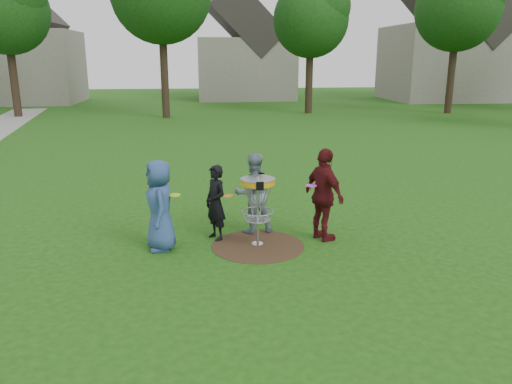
{
  "coord_description": "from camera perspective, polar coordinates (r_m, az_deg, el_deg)",
  "views": [
    {
      "loc": [
        -1.06,
        -8.98,
        3.54
      ],
      "look_at": [
        0.0,
        0.3,
        1.0
      ],
      "focal_mm": 35.0,
      "sensor_mm": 36.0,
      "label": 1
    }
  ],
  "objects": [
    {
      "name": "tree_row",
      "position": [
        29.81,
        -3.83,
        20.32
      ],
      "size": [
        51.2,
        17.42,
        9.9
      ],
      "color": "#38281C",
      "rests_on": "ground"
    },
    {
      "name": "player_black",
      "position": [
        9.87,
        -4.63,
        -1.22
      ],
      "size": [
        0.59,
        0.66,
        1.51
      ],
      "primitive_type": "imported",
      "rotation": [
        0.0,
        0.0,
        -1.03
      ],
      "color": "black",
      "rests_on": "ground"
    },
    {
      "name": "player_grey",
      "position": [
        10.22,
        -0.34,
        -0.12
      ],
      "size": [
        0.92,
        0.77,
        1.68
      ],
      "primitive_type": "imported",
      "rotation": [
        0.0,
        0.0,
        3.33
      ],
      "color": "slate",
      "rests_on": "ground"
    },
    {
      "name": "ground",
      "position": [
        9.71,
        0.2,
        -6.17
      ],
      "size": [
        100.0,
        100.0,
        0.0
      ],
      "primitive_type": "plane",
      "color": "#19470F",
      "rests_on": "ground"
    },
    {
      "name": "disc_on_grass",
      "position": [
        9.8,
        0.15,
        -5.9
      ],
      "size": [
        0.22,
        0.22,
        0.02
      ],
      "primitive_type": "cylinder",
      "color": "silver",
      "rests_on": "ground"
    },
    {
      "name": "house_row",
      "position": [
        42.45,
        1.46,
        16.03
      ],
      "size": [
        44.5,
        10.65,
        11.62
      ],
      "color": "gray",
      "rests_on": "ground"
    },
    {
      "name": "disc_golf_basket",
      "position": [
        9.38,
        0.21,
        -0.36
      ],
      "size": [
        0.66,
        0.67,
        1.38
      ],
      "color": "#9EA0A5",
      "rests_on": "ground"
    },
    {
      "name": "dirt_patch",
      "position": [
        9.71,
        0.2,
        -6.15
      ],
      "size": [
        1.8,
        1.8,
        0.01
      ],
      "primitive_type": "cylinder",
      "color": "#47331E",
      "rests_on": "ground"
    },
    {
      "name": "player_maroon",
      "position": [
        9.84,
        7.8,
        -0.35
      ],
      "size": [
        0.86,
        1.17,
        1.85
      ],
      "primitive_type": "imported",
      "rotation": [
        0.0,
        0.0,
        2.0
      ],
      "color": "#4E1214",
      "rests_on": "ground"
    },
    {
      "name": "held_discs",
      "position": [
        9.62,
        -1.52,
        0.12
      ],
      "size": [
        2.83,
        0.71,
        0.22
      ],
      "color": "#C2F11A",
      "rests_on": "ground"
    },
    {
      "name": "player_blue",
      "position": [
        9.46,
        -10.93,
        -1.51
      ],
      "size": [
        0.68,
        0.92,
        1.72
      ],
      "primitive_type": "imported",
      "rotation": [
        0.0,
        0.0,
        -1.41
      ],
      "color": "#2E4A7E",
      "rests_on": "ground"
    }
  ]
}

